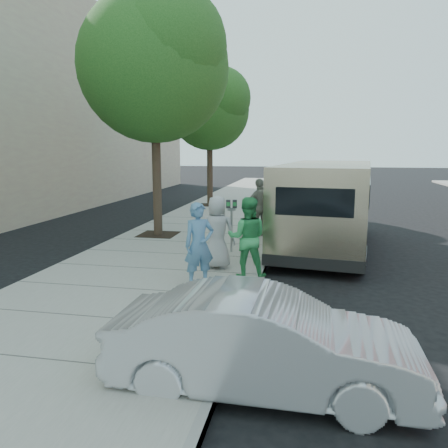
{
  "coord_description": "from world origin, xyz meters",
  "views": [
    {
      "loc": [
        2.46,
        -10.87,
        2.93
      ],
      "look_at": [
        0.46,
        -0.59,
        1.1
      ],
      "focal_mm": 35.0,
      "sensor_mm": 36.0,
      "label": 1
    }
  ],
  "objects_px": {
    "van": "(327,204)",
    "parking_meter": "(231,214)",
    "person_green_shirt": "(247,238)",
    "person_striped_polo": "(260,208)",
    "person_gray_shirt": "(217,232)",
    "person_officer": "(199,245)",
    "tree_far": "(210,106)",
    "sedan": "(264,343)",
    "tree_near": "(155,61)"
  },
  "relations": [
    {
      "from": "van",
      "to": "person_striped_polo",
      "type": "height_order",
      "value": "van"
    },
    {
      "from": "sedan",
      "to": "person_officer",
      "type": "xyz_separation_m",
      "value": [
        -1.66,
        3.39,
        0.39
      ]
    },
    {
      "from": "person_striped_polo",
      "to": "person_gray_shirt",
      "type": "bearing_deg",
      "value": 40.98
    },
    {
      "from": "person_striped_polo",
      "to": "person_officer",
      "type": "bearing_deg",
      "value": 42.33
    },
    {
      "from": "person_gray_shirt",
      "to": "person_striped_polo",
      "type": "height_order",
      "value": "person_striped_polo"
    },
    {
      "from": "van",
      "to": "person_officer",
      "type": "distance_m",
      "value": 5.25
    },
    {
      "from": "van",
      "to": "sedan",
      "type": "relative_size",
      "value": 1.85
    },
    {
      "from": "parking_meter",
      "to": "sedan",
      "type": "height_order",
      "value": "parking_meter"
    },
    {
      "from": "tree_far",
      "to": "van",
      "type": "bearing_deg",
      "value": -56.89
    },
    {
      "from": "tree_far",
      "to": "person_striped_polo",
      "type": "bearing_deg",
      "value": -65.92
    },
    {
      "from": "tree_near",
      "to": "parking_meter",
      "type": "height_order",
      "value": "tree_near"
    },
    {
      "from": "tree_near",
      "to": "tree_far",
      "type": "height_order",
      "value": "tree_near"
    },
    {
      "from": "person_gray_shirt",
      "to": "person_striped_polo",
      "type": "xyz_separation_m",
      "value": [
        0.56,
        3.94,
        0.07
      ]
    },
    {
      "from": "tree_far",
      "to": "person_gray_shirt",
      "type": "distance_m",
      "value": 12.1
    },
    {
      "from": "tree_near",
      "to": "sedan",
      "type": "relative_size",
      "value": 2.0
    },
    {
      "from": "parking_meter",
      "to": "person_green_shirt",
      "type": "height_order",
      "value": "person_green_shirt"
    },
    {
      "from": "tree_far",
      "to": "person_gray_shirt",
      "type": "xyz_separation_m",
      "value": [
        2.66,
        -11.15,
        -3.88
      ]
    },
    {
      "from": "tree_far",
      "to": "person_gray_shirt",
      "type": "bearing_deg",
      "value": -76.56
    },
    {
      "from": "tree_far",
      "to": "person_officer",
      "type": "height_order",
      "value": "tree_far"
    },
    {
      "from": "person_officer",
      "to": "tree_near",
      "type": "bearing_deg",
      "value": 84.7
    },
    {
      "from": "tree_near",
      "to": "person_green_shirt",
      "type": "relative_size",
      "value": 4.28
    },
    {
      "from": "tree_near",
      "to": "van",
      "type": "xyz_separation_m",
      "value": [
        5.25,
        -0.44,
        -4.22
      ]
    },
    {
      "from": "tree_far",
      "to": "parking_meter",
      "type": "bearing_deg",
      "value": -74.09
    },
    {
      "from": "tree_near",
      "to": "person_officer",
      "type": "height_order",
      "value": "tree_near"
    },
    {
      "from": "sedan",
      "to": "person_green_shirt",
      "type": "distance_m",
      "value": 4.28
    },
    {
      "from": "van",
      "to": "parking_meter",
      "type": "bearing_deg",
      "value": -142.77
    },
    {
      "from": "van",
      "to": "tree_near",
      "type": "bearing_deg",
      "value": -177.56
    },
    {
      "from": "parking_meter",
      "to": "person_striped_polo",
      "type": "distance_m",
      "value": 2.35
    },
    {
      "from": "sedan",
      "to": "person_green_shirt",
      "type": "height_order",
      "value": "person_green_shirt"
    },
    {
      "from": "tree_near",
      "to": "parking_meter",
      "type": "relative_size",
      "value": 5.31
    },
    {
      "from": "parking_meter",
      "to": "person_striped_polo",
      "type": "xyz_separation_m",
      "value": [
        0.52,
        2.29,
        -0.11
      ]
    },
    {
      "from": "parking_meter",
      "to": "person_gray_shirt",
      "type": "distance_m",
      "value": 1.66
    },
    {
      "from": "tree_far",
      "to": "sedan",
      "type": "bearing_deg",
      "value": -75.07
    },
    {
      "from": "tree_near",
      "to": "tree_far",
      "type": "bearing_deg",
      "value": 90.0
    },
    {
      "from": "person_green_shirt",
      "to": "parking_meter",
      "type": "bearing_deg",
      "value": -77.32
    },
    {
      "from": "van",
      "to": "sedan",
      "type": "distance_m",
      "value": 8.0
    },
    {
      "from": "person_green_shirt",
      "to": "person_gray_shirt",
      "type": "height_order",
      "value": "person_green_shirt"
    },
    {
      "from": "person_green_shirt",
      "to": "person_officer",
      "type": "bearing_deg",
      "value": 37.29
    },
    {
      "from": "parking_meter",
      "to": "person_officer",
      "type": "xyz_separation_m",
      "value": [
        -0.12,
        -3.06,
        -0.17
      ]
    },
    {
      "from": "sedan",
      "to": "person_striped_polo",
      "type": "distance_m",
      "value": 8.81
    },
    {
      "from": "tree_far",
      "to": "person_green_shirt",
      "type": "relative_size",
      "value": 3.7
    },
    {
      "from": "tree_far",
      "to": "van",
      "type": "relative_size",
      "value": 0.93
    },
    {
      "from": "sedan",
      "to": "person_green_shirt",
      "type": "bearing_deg",
      "value": 11.42
    },
    {
      "from": "tree_near",
      "to": "person_gray_shirt",
      "type": "distance_m",
      "value": 6.35
    },
    {
      "from": "van",
      "to": "person_gray_shirt",
      "type": "bearing_deg",
      "value": -122.44
    },
    {
      "from": "person_green_shirt",
      "to": "person_striped_polo",
      "type": "bearing_deg",
      "value": -92.67
    },
    {
      "from": "tree_far",
      "to": "parking_meter",
      "type": "height_order",
      "value": "tree_far"
    },
    {
      "from": "van",
      "to": "person_gray_shirt",
      "type": "xyz_separation_m",
      "value": [
        -2.58,
        -3.11,
        -0.32
      ]
    },
    {
      "from": "tree_near",
      "to": "person_gray_shirt",
      "type": "bearing_deg",
      "value": -53.12
    },
    {
      "from": "person_gray_shirt",
      "to": "person_striped_polo",
      "type": "relative_size",
      "value": 0.93
    }
  ]
}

